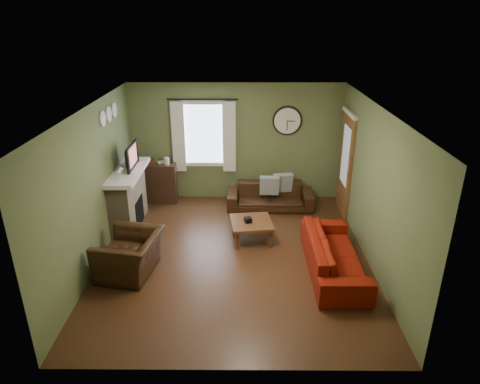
{
  "coord_description": "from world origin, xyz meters",
  "views": [
    {
      "loc": [
        0.15,
        -6.48,
        3.97
      ],
      "look_at": [
        0.1,
        0.4,
        1.05
      ],
      "focal_mm": 32.0,
      "sensor_mm": 36.0,
      "label": 1
    }
  ],
  "objects_px": {
    "coffee_table": "(251,231)",
    "sofa_red": "(334,255)",
    "sofa_brown": "(270,196)",
    "armchair": "(130,255)",
    "bookshelf": "(160,183)"
  },
  "relations": [
    {
      "from": "armchair",
      "to": "coffee_table",
      "type": "distance_m",
      "value": 2.27
    },
    {
      "from": "armchair",
      "to": "coffee_table",
      "type": "bearing_deg",
      "value": 128.22
    },
    {
      "from": "sofa_red",
      "to": "sofa_brown",
      "type": "bearing_deg",
      "value": 20.17
    },
    {
      "from": "sofa_brown",
      "to": "coffee_table",
      "type": "xyz_separation_m",
      "value": [
        -0.43,
        -1.45,
        -0.07
      ]
    },
    {
      "from": "sofa_red",
      "to": "coffee_table",
      "type": "xyz_separation_m",
      "value": [
        -1.34,
        1.01,
        -0.11
      ]
    },
    {
      "from": "sofa_brown",
      "to": "bookshelf",
      "type": "bearing_deg",
      "value": 172.76
    },
    {
      "from": "coffee_table",
      "to": "sofa_red",
      "type": "bearing_deg",
      "value": -37.1
    },
    {
      "from": "armchair",
      "to": "coffee_table",
      "type": "height_order",
      "value": "armchair"
    },
    {
      "from": "sofa_brown",
      "to": "armchair",
      "type": "distance_m",
      "value": 3.51
    },
    {
      "from": "coffee_table",
      "to": "sofa_brown",
      "type": "bearing_deg",
      "value": 73.43
    },
    {
      "from": "sofa_brown",
      "to": "armchair",
      "type": "bearing_deg",
      "value": -133.59
    },
    {
      "from": "bookshelf",
      "to": "sofa_brown",
      "type": "xyz_separation_m",
      "value": [
        2.44,
        -0.31,
        -0.18
      ]
    },
    {
      "from": "sofa_brown",
      "to": "sofa_red",
      "type": "distance_m",
      "value": 2.63
    },
    {
      "from": "bookshelf",
      "to": "sofa_red",
      "type": "bearing_deg",
      "value": -39.67
    },
    {
      "from": "sofa_red",
      "to": "coffee_table",
      "type": "bearing_deg",
      "value": 52.9
    }
  ]
}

